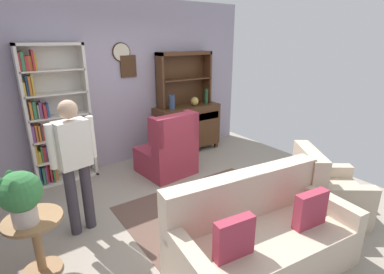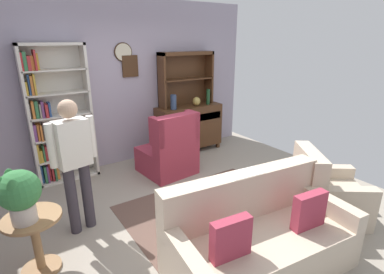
{
  "view_description": "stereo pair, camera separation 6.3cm",
  "coord_description": "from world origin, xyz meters",
  "px_view_note": "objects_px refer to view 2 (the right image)",
  "views": [
    {
      "loc": [
        -1.95,
        -2.73,
        2.16
      ],
      "look_at": [
        0.1,
        0.2,
        0.95
      ],
      "focal_mm": 27.49,
      "sensor_mm": 36.0,
      "label": 1
    },
    {
      "loc": [
        -1.9,
        -2.77,
        2.16
      ],
      "look_at": [
        0.1,
        0.2,
        0.95
      ],
      "focal_mm": 27.49,
      "sensor_mm": 36.0,
      "label": 2
    }
  ],
  "objects_px": {
    "sideboard_hutch": "(186,71)",
    "bottle_wine": "(208,97)",
    "person_reading": "(74,158)",
    "bookshelf": "(55,117)",
    "coffee_table": "(222,189)",
    "plant_stand": "(36,237)",
    "book_stack": "(224,178)",
    "vase_round": "(196,101)",
    "vase_tall": "(173,102)",
    "couch_floral": "(258,239)",
    "potted_plant_large": "(19,193)",
    "wingback_chair": "(170,152)",
    "sideboard": "(189,126)",
    "armchair_floral": "(326,195)"
  },
  "relations": [
    {
      "from": "couch_floral",
      "to": "wingback_chair",
      "type": "xyz_separation_m",
      "value": [
        0.34,
        2.31,
        0.07
      ]
    },
    {
      "from": "plant_stand",
      "to": "wingback_chair",
      "type": "bearing_deg",
      "value": 28.87
    },
    {
      "from": "potted_plant_large",
      "to": "book_stack",
      "type": "height_order",
      "value": "potted_plant_large"
    },
    {
      "from": "wingback_chair",
      "to": "person_reading",
      "type": "bearing_deg",
      "value": -155.69
    },
    {
      "from": "vase_tall",
      "to": "potted_plant_large",
      "type": "distance_m",
      "value": 3.23
    },
    {
      "from": "couch_floral",
      "to": "potted_plant_large",
      "type": "distance_m",
      "value": 2.22
    },
    {
      "from": "bookshelf",
      "to": "person_reading",
      "type": "relative_size",
      "value": 1.35
    },
    {
      "from": "plant_stand",
      "to": "book_stack",
      "type": "height_order",
      "value": "plant_stand"
    },
    {
      "from": "couch_floral",
      "to": "potted_plant_large",
      "type": "height_order",
      "value": "potted_plant_large"
    },
    {
      "from": "armchair_floral",
      "to": "sideboard",
      "type": "bearing_deg",
      "value": 93.32
    },
    {
      "from": "bookshelf",
      "to": "armchair_floral",
      "type": "bearing_deg",
      "value": -49.43
    },
    {
      "from": "sideboard",
      "to": "person_reading",
      "type": "relative_size",
      "value": 0.83
    },
    {
      "from": "vase_round",
      "to": "coffee_table",
      "type": "relative_size",
      "value": 0.21
    },
    {
      "from": "potted_plant_large",
      "to": "couch_floral",
      "type": "bearing_deg",
      "value": -30.4
    },
    {
      "from": "sideboard",
      "to": "sideboard_hutch",
      "type": "xyz_separation_m",
      "value": [
        0.0,
        0.11,
        1.05
      ]
    },
    {
      "from": "vase_round",
      "to": "vase_tall",
      "type": "bearing_deg",
      "value": -178.51
    },
    {
      "from": "couch_floral",
      "to": "bottle_wine",
      "type": "bearing_deg",
      "value": 61.63
    },
    {
      "from": "bookshelf",
      "to": "coffee_table",
      "type": "relative_size",
      "value": 2.62
    },
    {
      "from": "sideboard_hutch",
      "to": "vase_round",
      "type": "height_order",
      "value": "sideboard_hutch"
    },
    {
      "from": "bookshelf",
      "to": "plant_stand",
      "type": "height_order",
      "value": "bookshelf"
    },
    {
      "from": "vase_tall",
      "to": "person_reading",
      "type": "xyz_separation_m",
      "value": [
        -2.06,
        -1.35,
        -0.15
      ]
    },
    {
      "from": "person_reading",
      "to": "book_stack",
      "type": "bearing_deg",
      "value": -19.81
    },
    {
      "from": "vase_tall",
      "to": "couch_floral",
      "type": "relative_size",
      "value": 0.14
    },
    {
      "from": "vase_tall",
      "to": "book_stack",
      "type": "xyz_separation_m",
      "value": [
        -0.41,
        -1.94,
        -0.61
      ]
    },
    {
      "from": "sideboard",
      "to": "couch_floral",
      "type": "relative_size",
      "value": 0.69
    },
    {
      "from": "book_stack",
      "to": "coffee_table",
      "type": "bearing_deg",
      "value": -138.14
    },
    {
      "from": "armchair_floral",
      "to": "book_stack",
      "type": "distance_m",
      "value": 1.29
    },
    {
      "from": "bookshelf",
      "to": "book_stack",
      "type": "relative_size",
      "value": 12.55
    },
    {
      "from": "vase_round",
      "to": "plant_stand",
      "type": "distance_m",
      "value": 3.65
    },
    {
      "from": "vase_tall",
      "to": "potted_plant_large",
      "type": "xyz_separation_m",
      "value": [
        -2.64,
        -1.85,
        -0.16
      ]
    },
    {
      "from": "sideboard",
      "to": "armchair_floral",
      "type": "distance_m",
      "value": 2.88
    },
    {
      "from": "vase_tall",
      "to": "sideboard_hutch",
      "type": "bearing_deg",
      "value": 25.89
    },
    {
      "from": "bottle_wine",
      "to": "wingback_chair",
      "type": "xyz_separation_m",
      "value": [
        -1.24,
        -0.61,
        -0.69
      ]
    },
    {
      "from": "vase_round",
      "to": "person_reading",
      "type": "distance_m",
      "value": 2.92
    },
    {
      "from": "wingback_chair",
      "to": "potted_plant_large",
      "type": "distance_m",
      "value": 2.56
    },
    {
      "from": "bookshelf",
      "to": "armchair_floral",
      "type": "xyz_separation_m",
      "value": [
        2.53,
        -2.96,
        -0.74
      ]
    },
    {
      "from": "sideboard_hutch",
      "to": "person_reading",
      "type": "relative_size",
      "value": 0.71
    },
    {
      "from": "armchair_floral",
      "to": "wingback_chair",
      "type": "bearing_deg",
      "value": 115.06
    },
    {
      "from": "coffee_table",
      "to": "vase_round",
      "type": "bearing_deg",
      "value": 63.28
    },
    {
      "from": "sideboard",
      "to": "bottle_wine",
      "type": "relative_size",
      "value": 4.34
    },
    {
      "from": "sideboard_hutch",
      "to": "couch_floral",
      "type": "bearing_deg",
      "value": -110.85
    },
    {
      "from": "coffee_table",
      "to": "book_stack",
      "type": "distance_m",
      "value": 0.16
    },
    {
      "from": "sideboard_hutch",
      "to": "coffee_table",
      "type": "bearing_deg",
      "value": -112.05
    },
    {
      "from": "sideboard_hutch",
      "to": "bottle_wine",
      "type": "bearing_deg",
      "value": -26.96
    },
    {
      "from": "bookshelf",
      "to": "sideboard_hutch",
      "type": "distance_m",
      "value": 2.42
    },
    {
      "from": "bookshelf",
      "to": "coffee_table",
      "type": "height_order",
      "value": "bookshelf"
    },
    {
      "from": "vase_tall",
      "to": "bottle_wine",
      "type": "relative_size",
      "value": 0.89
    },
    {
      "from": "plant_stand",
      "to": "book_stack",
      "type": "xyz_separation_m",
      "value": [
        2.17,
        -0.15,
        0.07
      ]
    },
    {
      "from": "plant_stand",
      "to": "sideboard_hutch",
      "type": "bearing_deg",
      "value": 33.73
    },
    {
      "from": "sideboard",
      "to": "couch_floral",
      "type": "bearing_deg",
      "value": -111.54
    }
  ]
}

